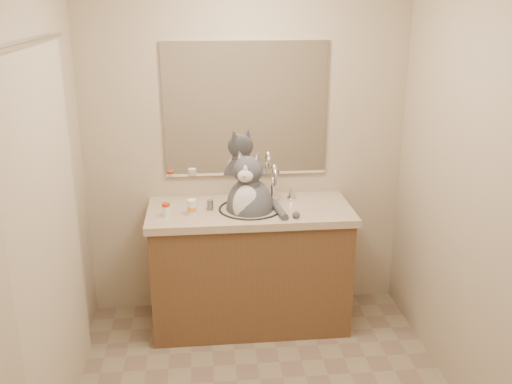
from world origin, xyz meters
The scene contains 8 objects.
room centered at (0.00, 0.00, 1.20)m, with size 2.22×2.52×2.42m.
vanity centered at (0.00, 0.96, 0.44)m, with size 1.34×0.59×1.12m.
mirror centered at (0.00, 1.24, 1.45)m, with size 1.10×0.02×0.90m, color white.
shower_curtain centered at (-1.05, 0.10, 1.03)m, with size 0.02×1.30×1.93m.
cat centered at (0.00, 0.94, 0.89)m, with size 0.42×0.45×0.62m.
pill_bottle_redcap centered at (-0.54, 0.87, 0.89)m, with size 0.06×0.06×0.09m.
pill_bottle_orange centered at (-0.38, 0.88, 0.90)m, with size 0.06×0.06×0.10m.
grey_canister centered at (-0.26, 0.96, 0.88)m, with size 0.05×0.05×0.07m.
Camera 1 is at (-0.31, -2.53, 2.15)m, focal length 40.00 mm.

